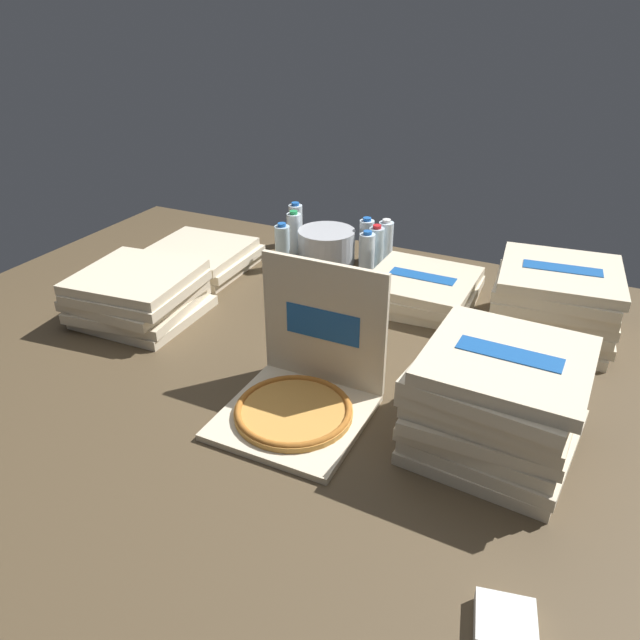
# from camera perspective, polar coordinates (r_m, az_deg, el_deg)

# --- Properties ---
(ground_plane) EXTENTS (3.20, 2.40, 0.02)m
(ground_plane) POSITION_cam_1_polar(r_m,az_deg,el_deg) (2.09, -2.17, -4.58)
(ground_plane) COLOR #4C3D28
(open_pizza_box) EXTENTS (0.42, 0.43, 0.44)m
(open_pizza_box) POSITION_cam_1_polar(r_m,az_deg,el_deg) (1.83, -1.75, -6.57)
(open_pizza_box) COLOR beige
(open_pizza_box) RESTS_ON ground_plane
(pizza_stack_center_far) EXTENTS (0.47, 0.47, 0.19)m
(pizza_stack_center_far) POSITION_cam_1_polar(r_m,az_deg,el_deg) (2.45, -16.93, 2.33)
(pizza_stack_center_far) COLOR beige
(pizza_stack_center_far) RESTS_ON ground_plane
(pizza_stack_center_near) EXTENTS (0.47, 0.47, 0.27)m
(pizza_stack_center_near) POSITION_cam_1_polar(r_m,az_deg,el_deg) (2.38, 21.51, 1.66)
(pizza_stack_center_near) COLOR beige
(pizza_stack_center_near) RESTS_ON ground_plane
(pizza_stack_left_mid) EXTENTS (0.45, 0.45, 0.11)m
(pizza_stack_left_mid) POSITION_cam_1_polar(r_m,az_deg,el_deg) (2.85, -11.25, 5.88)
(pizza_stack_left_mid) COLOR beige
(pizza_stack_left_mid) RESTS_ON ground_plane
(pizza_stack_right_near) EXTENTS (0.47, 0.47, 0.31)m
(pizza_stack_right_near) POSITION_cam_1_polar(r_m,az_deg,el_deg) (1.72, 16.47, -7.44)
(pizza_stack_right_near) COLOR beige
(pizza_stack_right_near) RESTS_ON ground_plane
(pizza_stack_right_far) EXTENTS (0.44, 0.44, 0.12)m
(pizza_stack_right_far) POSITION_cam_1_polar(r_m,az_deg,el_deg) (2.51, 9.81, 2.87)
(pizza_stack_right_far) COLOR beige
(pizza_stack_right_far) RESTS_ON ground_plane
(ice_bucket) EXTENTS (0.27, 0.27, 0.16)m
(ice_bucket) POSITION_cam_1_polar(r_m,az_deg,el_deg) (2.87, 0.63, 7.08)
(ice_bucket) COLOR #B7BABF
(ice_bucket) RESTS_ON ground_plane
(water_bottle_0) EXTENTS (0.07, 0.07, 0.22)m
(water_bottle_0) POSITION_cam_1_polar(r_m,az_deg,el_deg) (2.78, 5.38, 6.80)
(water_bottle_0) COLOR silver
(water_bottle_0) RESTS_ON ground_plane
(water_bottle_1) EXTENTS (0.07, 0.07, 0.22)m
(water_bottle_1) POSITION_cam_1_polar(r_m,az_deg,el_deg) (3.09, -2.34, 9.14)
(water_bottle_1) COLOR white
(water_bottle_1) RESTS_ON ground_plane
(water_bottle_2) EXTENTS (0.07, 0.07, 0.22)m
(water_bottle_2) POSITION_cam_1_polar(r_m,az_deg,el_deg) (2.71, 4.49, 6.21)
(water_bottle_2) COLOR silver
(water_bottle_2) RESTS_ON ground_plane
(water_bottle_3) EXTENTS (0.07, 0.07, 0.22)m
(water_bottle_3) POSITION_cam_1_polar(r_m,az_deg,el_deg) (2.86, 6.27, 7.38)
(water_bottle_3) COLOR silver
(water_bottle_3) RESTS_ON ground_plane
(water_bottle_4) EXTENTS (0.07, 0.07, 0.22)m
(water_bottle_4) POSITION_cam_1_polar(r_m,az_deg,el_deg) (2.80, -3.60, 7.02)
(water_bottle_4) COLOR silver
(water_bottle_4) RESTS_ON ground_plane
(water_bottle_5) EXTENTS (0.07, 0.07, 0.22)m
(water_bottle_5) POSITION_cam_1_polar(r_m,az_deg,el_deg) (2.88, 4.45, 7.58)
(water_bottle_5) COLOR white
(water_bottle_5) RESTS_ON ground_plane
(water_bottle_6) EXTENTS (0.07, 0.07, 0.22)m
(water_bottle_6) POSITION_cam_1_polar(r_m,az_deg,el_deg) (2.96, -2.50, 8.28)
(water_bottle_6) COLOR white
(water_bottle_6) RESTS_ON ground_plane
(napkin_pile) EXTENTS (0.14, 0.14, 0.04)m
(napkin_pile) POSITION_cam_1_polar(r_m,az_deg,el_deg) (1.40, 17.27, -26.00)
(napkin_pile) COLOR white
(napkin_pile) RESTS_ON ground_plane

